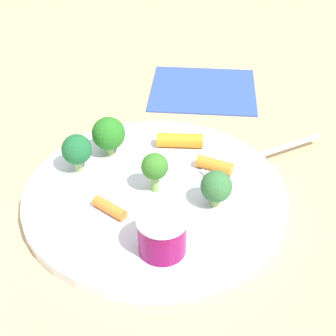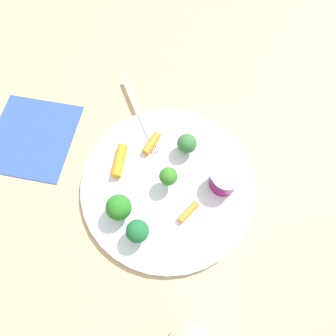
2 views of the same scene
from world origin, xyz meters
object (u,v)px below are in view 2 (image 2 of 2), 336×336
broccoli_floret_0 (140,231)px  fork (141,114)px  carrot_stick_1 (154,143)px  napkin (34,137)px  sauce_cup (227,177)px  carrot_stick_2 (191,212)px  broccoli_floret_2 (121,207)px  plate (170,185)px  broccoli_floret_3 (189,144)px  carrot_stick_0 (122,161)px  broccoli_floret_1 (171,177)px

broccoli_floret_0 → fork: (0.01, -0.21, -0.03)m
carrot_stick_1 → napkin: 0.22m
sauce_cup → carrot_stick_2: sauce_cup is taller
broccoli_floret_0 → broccoli_floret_2: size_ratio=0.95×
fork → sauce_cup: bearing=138.0°
plate → broccoli_floret_3: 0.07m
carrot_stick_1 → carrot_stick_2: bearing=116.8°
broccoli_floret_3 → carrot_stick_2: (-0.00, 0.11, -0.02)m
plate → sauce_cup: bearing=-177.0°
plate → sauce_cup: 0.09m
carrot_stick_0 → napkin: carrot_stick_0 is taller
carrot_stick_2 → sauce_cup: bearing=-136.9°
sauce_cup → broccoli_floret_1: 0.09m
broccoli_floret_3 → napkin: broccoli_floret_3 is taller
carrot_stick_2 → plate: bearing=-57.4°
plate → carrot_stick_0: (0.08, -0.04, 0.01)m
broccoli_floret_3 → carrot_stick_0: 0.11m
carrot_stick_2 → broccoli_floret_2: bearing=-0.4°
fork → broccoli_floret_3: bearing=139.3°
sauce_cup → broccoli_floret_1: size_ratio=1.02×
carrot_stick_0 → fork: bearing=-107.1°
broccoli_floret_2 → carrot_stick_0: bearing=-85.0°
broccoli_floret_0 → carrot_stick_1: (-0.02, -0.15, -0.02)m
sauce_cup → carrot_stick_0: (0.17, -0.03, -0.01)m
broccoli_floret_0 → carrot_stick_2: size_ratio=1.16×
napkin → carrot_stick_0: bearing=161.5°
broccoli_floret_3 → fork: 0.11m
napkin → broccoli_floret_0: bearing=138.8°
broccoli_floret_0 → carrot_stick_2: bearing=-155.5°
broccoli_floret_0 → plate: bearing=-118.0°
carrot_stick_1 → napkin: bearing=-5.6°
sauce_cup → fork: bearing=-42.0°
broccoli_floret_1 → broccoli_floret_2: 0.09m
napkin → carrot_stick_1: bearing=174.4°
sauce_cup → broccoli_floret_1: bearing=3.8°
sauce_cup → fork: sauce_cup is taller
carrot_stick_1 → napkin: carrot_stick_1 is taller
plate → broccoli_floret_0: 0.10m
broccoli_floret_2 → carrot_stick_2: 0.11m
broccoli_floret_3 → carrot_stick_1: size_ratio=0.99×
broccoli_floret_2 → broccoli_floret_0: bearing=129.9°
plate → carrot_stick_2: size_ratio=7.26×
broccoli_floret_0 → carrot_stick_1: broccoli_floret_0 is taller
carrot_stick_1 → napkin: size_ratio=0.27×
carrot_stick_0 → broccoli_floret_0: bearing=107.0°
broccoli_floret_2 → napkin: bearing=-39.4°
carrot_stick_2 → carrot_stick_1: bearing=-63.2°
broccoli_floret_2 → broccoli_floret_3: broccoli_floret_2 is taller
broccoli_floret_1 → broccoli_floret_3: broccoli_floret_1 is taller
carrot_stick_1 → sauce_cup: bearing=150.8°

